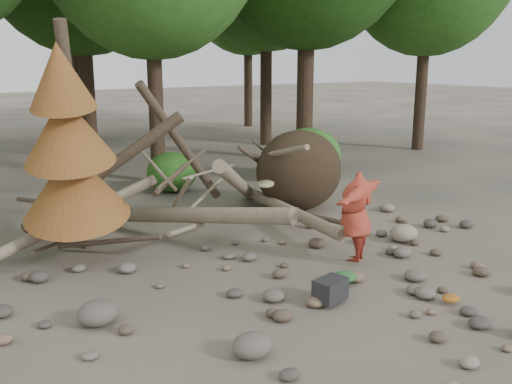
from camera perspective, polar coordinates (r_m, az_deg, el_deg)
ground at (r=9.49m, az=7.42°, el=-9.67°), size 120.00×120.00×0.00m
deadfall_pile at (r=13.60m, az=2.53°, el=1.70°), size 8.55×5.24×3.30m
dead_conifer at (r=10.44m, az=-18.13°, el=3.97°), size 2.06×2.16×4.35m
bush_mid at (r=16.12m, az=-8.42°, el=1.99°), size 1.40×1.40×1.12m
bush_right at (r=17.56m, az=5.24°, el=3.80°), size 2.00×2.00×1.60m
frisbee_thrower at (r=10.38m, az=9.95°, el=-2.42°), size 2.86×1.45×1.66m
backpack at (r=8.93m, az=7.43°, el=-10.00°), size 0.58×0.45×0.34m
cloth_green at (r=9.69m, az=8.78°, el=-8.67°), size 0.45×0.38×0.17m
cloth_orange at (r=9.36m, az=18.89°, el=-10.30°), size 0.30×0.24×0.11m
boulder_front_left at (r=7.43m, az=-0.37°, el=-15.07°), size 0.52×0.47×0.31m
boulder_mid_right at (r=12.09m, az=14.56°, el=-3.99°), size 0.60×0.54×0.36m
boulder_mid_left at (r=8.50m, az=-15.49°, el=-11.57°), size 0.59×0.53×0.36m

